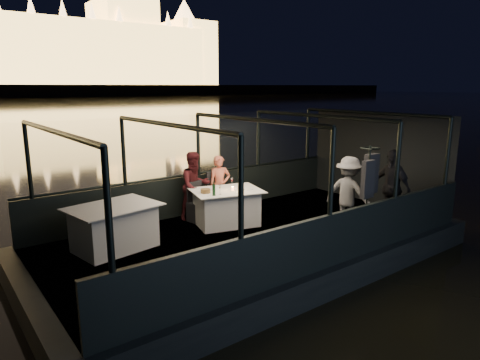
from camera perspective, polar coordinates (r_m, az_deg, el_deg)
boat_hull at (r=8.88m, az=1.58°, el=-10.26°), size 8.60×4.40×1.00m
boat_deck at (r=8.71m, az=1.60°, el=-7.35°), size 8.00×4.00×0.04m
gunwale_port at (r=10.14m, az=-5.46°, el=-1.77°), size 8.00×0.08×0.90m
gunwale_starboard at (r=7.19m, az=11.73°, el=-7.96°), size 8.00×0.08×0.90m
cabin_glass_port at (r=9.93m, az=-5.60°, el=4.68°), size 8.00×0.02×1.40m
cabin_glass_starboard at (r=6.88m, az=12.14°, el=1.06°), size 8.00×0.02×1.40m
cabin_roof_glass at (r=8.22m, az=1.70°, el=8.06°), size 8.00×4.00×0.02m
end_wall_fore at (r=6.73m, az=-26.07°, el=-4.16°), size 0.02×4.00×2.30m
end_wall_aft at (r=11.29m, az=17.72°, el=2.77°), size 0.02×4.00×2.30m
canopy_ribs at (r=8.39m, az=1.65°, el=0.20°), size 8.00×4.00×2.30m
dining_table_central at (r=9.18m, az=-1.80°, el=-3.66°), size 1.67×1.39×0.77m
dining_table_aft at (r=8.15m, az=-16.39°, el=-6.25°), size 1.71×1.36×0.82m
chair_port_left at (r=9.41m, az=-5.51°, el=-2.89°), size 0.46×0.46×0.86m
chair_port_right at (r=9.84m, az=-2.68°, el=-2.16°), size 0.48×0.48×0.99m
coat_stand at (r=8.51m, az=16.59°, el=-1.86°), size 0.56×0.47×1.84m
person_woman_coral at (r=9.84m, az=-2.71°, el=-0.37°), size 0.58×0.48×1.38m
person_man_maroon at (r=9.53m, az=-6.01°, el=-0.84°), size 0.73×0.57×1.52m
passenger_stripe at (r=9.09m, az=14.28°, el=-1.16°), size 0.76×1.09×1.53m
passenger_dark at (r=9.62m, az=19.52°, el=-0.76°), size 0.56×1.02×1.64m
wine_bottle at (r=8.60m, az=-3.51°, el=-1.12°), size 0.07×0.07×0.29m
bread_basket at (r=8.86m, az=-4.62°, el=-1.47°), size 0.24×0.24×0.08m
amber_candle at (r=9.04m, az=-0.97°, el=-1.14°), size 0.06×0.06×0.08m
plate_near at (r=9.17m, az=0.98°, el=-1.16°), size 0.34×0.34×0.02m
plate_far at (r=9.10m, az=-3.97°, el=-1.29°), size 0.26×0.26×0.01m
wine_glass_white at (r=8.68m, az=-2.69°, el=-1.35°), size 0.07×0.07×0.19m
wine_glass_red at (r=9.35m, az=-1.09°, el=-0.34°), size 0.07×0.07×0.19m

